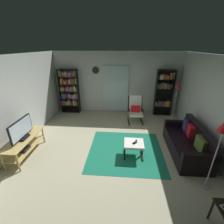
% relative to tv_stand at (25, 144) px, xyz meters
% --- Properties ---
extents(ground_plane, '(7.02, 7.02, 0.00)m').
position_rel_tv_stand_xyz_m(ground_plane, '(2.32, 0.44, -0.35)').
color(ground_plane, '#AEA98A').
extents(wall_back, '(5.60, 0.06, 2.60)m').
position_rel_tv_stand_xyz_m(wall_back, '(2.32, 3.34, 0.95)').
color(wall_back, silver).
rests_on(wall_back, ground).
extents(wall_left, '(0.06, 6.00, 2.60)m').
position_rel_tv_stand_xyz_m(wall_left, '(-0.38, 0.44, 0.95)').
color(wall_left, silver).
rests_on(wall_left, ground).
extents(wall_right, '(0.06, 6.00, 2.60)m').
position_rel_tv_stand_xyz_m(wall_right, '(5.02, 0.44, 0.95)').
color(wall_right, silver).
rests_on(wall_right, ground).
extents(glass_door_panel, '(1.10, 0.01, 2.00)m').
position_rel_tv_stand_xyz_m(glass_door_panel, '(2.28, 3.27, 0.70)').
color(glass_door_panel, silver).
extents(area_rug, '(2.09, 1.98, 0.01)m').
position_rel_tv_stand_xyz_m(area_rug, '(2.74, 0.40, -0.35)').
color(area_rug, '#197054').
rests_on(area_rug, ground).
extents(tv_stand, '(0.47, 1.34, 0.53)m').
position_rel_tv_stand_xyz_m(tv_stand, '(0.00, 0.00, 0.00)').
color(tv_stand, tan).
rests_on(tv_stand, ground).
extents(television, '(0.20, 0.87, 0.54)m').
position_rel_tv_stand_xyz_m(television, '(0.00, 0.02, 0.44)').
color(television, black).
rests_on(television, tv_stand).
extents(bookshelf_near_tv, '(0.81, 0.30, 1.91)m').
position_rel_tv_stand_xyz_m(bookshelf_near_tv, '(0.27, 3.11, 0.67)').
color(bookshelf_near_tv, black).
rests_on(bookshelf_near_tv, ground).
extents(bookshelf_near_sofa, '(0.71, 0.30, 1.93)m').
position_rel_tv_stand_xyz_m(bookshelf_near_sofa, '(4.32, 3.13, 0.69)').
color(bookshelf_near_sofa, black).
rests_on(bookshelf_near_sofa, ground).
extents(leather_sofa, '(0.81, 1.78, 0.84)m').
position_rel_tv_stand_xyz_m(leather_sofa, '(4.46, 0.46, -0.04)').
color(leather_sofa, black).
rests_on(leather_sofa, ground).
extents(lounge_armchair, '(0.61, 0.69, 1.02)m').
position_rel_tv_stand_xyz_m(lounge_armchair, '(3.12, 2.35, 0.18)').
color(lounge_armchair, black).
rests_on(lounge_armchair, ground).
extents(ottoman, '(0.53, 0.49, 0.41)m').
position_rel_tv_stand_xyz_m(ottoman, '(2.95, 0.22, -0.01)').
color(ottoman, white).
rests_on(ottoman, ground).
extents(tv_remote, '(0.07, 0.15, 0.02)m').
position_rel_tv_stand_xyz_m(tv_remote, '(3.01, 0.28, 0.07)').
color(tv_remote, black).
rests_on(tv_remote, ottoman).
extents(cell_phone, '(0.15, 0.15, 0.01)m').
position_rel_tv_stand_xyz_m(cell_phone, '(2.97, 0.20, 0.06)').
color(cell_phone, black).
rests_on(cell_phone, ottoman).
extents(floor_lamp_by_sofa, '(0.22, 0.22, 1.61)m').
position_rel_tv_stand_xyz_m(floor_lamp_by_sofa, '(4.47, -0.68, 0.98)').
color(floor_lamp_by_sofa, '#A5A5AD').
rests_on(floor_lamp_by_sofa, ground).
extents(floor_lamp_by_shelf, '(0.22, 0.22, 1.61)m').
position_rel_tv_stand_xyz_m(floor_lamp_by_shelf, '(4.65, 2.59, 0.97)').
color(floor_lamp_by_shelf, '#A5A5AD').
rests_on(floor_lamp_by_shelf, ground).
extents(wall_clock, '(0.29, 0.03, 0.29)m').
position_rel_tv_stand_xyz_m(wall_clock, '(1.43, 3.26, 1.50)').
color(wall_clock, silver).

